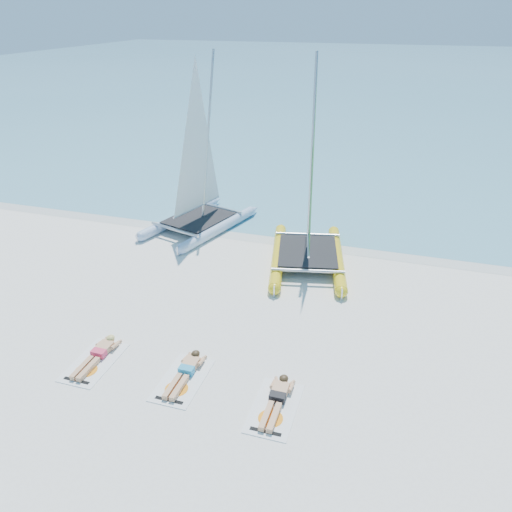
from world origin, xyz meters
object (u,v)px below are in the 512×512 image
at_px(sunbather_c, 277,398).
at_px(sunbather_b, 186,371).
at_px(catamaran_blue, 198,178).
at_px(sunbather_a, 98,354).
at_px(catamaran_yellow, 310,197).
at_px(towel_a, 94,362).
at_px(towel_b, 183,380).
at_px(towel_c, 275,408).

bearing_deg(sunbather_c, sunbather_b, 173.98).
relative_size(catamaran_blue, sunbather_a, 4.05).
height_order(catamaran_yellow, towel_a, catamaran_yellow).
relative_size(catamaran_yellow, sunbather_c, 4.13).
relative_size(sunbather_a, sunbather_c, 1.00).
xyz_separation_m(towel_a, towel_b, (2.45, 0.05, 0.00)).
bearing_deg(towel_a, towel_b, 1.23).
distance_m(catamaran_blue, towel_b, 9.71).
xyz_separation_m(towel_a, towel_c, (4.85, -0.20, 0.00)).
height_order(catamaran_blue, towel_b, catamaran_blue).
xyz_separation_m(catamaran_blue, towel_a, (0.82, -8.95, -2.08)).
bearing_deg(sunbather_a, sunbather_c, -2.36).
bearing_deg(sunbather_a, towel_c, -4.62).
bearing_deg(sunbather_a, towel_b, -3.25).
height_order(catamaran_blue, sunbather_b, catamaran_blue).
xyz_separation_m(catamaran_yellow, sunbather_b, (-1.48, -7.40, -2.13)).
xyz_separation_m(catamaran_yellow, sunbather_a, (-3.93, -7.45, -2.13)).
distance_m(catamaran_blue, towel_c, 10.96).
distance_m(towel_a, towel_b, 2.45).
height_order(towel_b, sunbather_b, sunbather_b).
bearing_deg(catamaran_yellow, sunbather_b, -113.53).
distance_m(catamaran_yellow, towel_c, 8.21).
relative_size(towel_b, sunbather_c, 1.07).
relative_size(catamaran_yellow, towel_b, 3.85).
relative_size(sunbather_a, towel_c, 0.93).
bearing_deg(towel_a, catamaran_yellow, 62.76).
distance_m(catamaran_yellow, sunbather_b, 7.84).
distance_m(catamaran_blue, towel_a, 9.22).
xyz_separation_m(sunbather_b, towel_c, (2.40, -0.44, -0.11)).
bearing_deg(towel_b, towel_a, -178.77).
bearing_deg(sunbather_c, towel_b, 178.55).
distance_m(catamaran_blue, sunbather_b, 9.51).
distance_m(towel_b, sunbather_c, 2.40).
distance_m(sunbather_a, sunbather_b, 2.45).
height_order(catamaran_yellow, sunbather_a, catamaran_yellow).
xyz_separation_m(catamaran_yellow, sunbather_c, (0.92, -7.65, -2.13)).
xyz_separation_m(towel_a, sunbather_b, (2.45, 0.24, 0.11)).
distance_m(sunbather_a, towel_b, 2.46).
height_order(sunbather_a, sunbather_b, same).
bearing_deg(catamaran_blue, towel_a, -68.46).
relative_size(catamaran_blue, towel_b, 3.78).
relative_size(towel_a, sunbather_b, 1.07).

